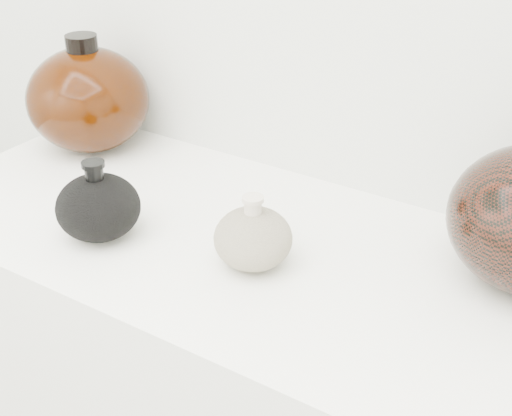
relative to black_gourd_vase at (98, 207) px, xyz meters
The scene contains 3 objects.
black_gourd_vase is the anchor object (origin of this frame).
cream_gourd_vase 0.25m from the black_gourd_vase, 13.83° to the left, with size 0.15×0.15×0.11m.
left_round_pot 0.35m from the black_gourd_vase, 135.81° to the left, with size 0.31×0.31×0.22m.
Camera 1 is at (0.50, 0.17, 1.49)m, focal length 50.00 mm.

